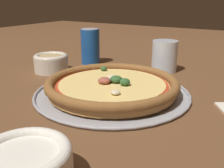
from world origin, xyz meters
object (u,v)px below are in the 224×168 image
object	(u,v)px
pizza	(112,85)
drinking_cup	(165,56)
bowl_far	(25,166)
beverage_can	(90,46)
pizza_tray	(112,93)
bowl_near	(51,62)

from	to	relation	value
pizza	drinking_cup	world-z (taller)	drinking_cup
bowl_far	beverage_can	bearing A→B (deg)	-151.26
pizza_tray	bowl_near	xyz separation A→B (m)	(-0.08, -0.28, 0.03)
bowl_far	pizza	bearing A→B (deg)	-166.67
drinking_cup	beverage_can	world-z (taller)	beverage_can
pizza	drinking_cup	size ratio (longest dim) A/B	3.30
bowl_far	drinking_cup	bearing A→B (deg)	-175.44
bowl_near	beverage_can	bearing A→B (deg)	163.68
bowl_far	beverage_can	size ratio (longest dim) A/B	0.96
drinking_cup	beverage_can	distance (m)	0.27
pizza	beverage_can	world-z (taller)	beverage_can
drinking_cup	bowl_near	bearing A→B (deg)	-58.12
bowl_far	beverage_can	world-z (taller)	beverage_can
pizza	bowl_far	xyz separation A→B (m)	(0.34, 0.08, 0.00)
pizza_tray	bowl_far	distance (m)	0.35
beverage_can	pizza	bearing A→B (deg)	45.14
bowl_near	pizza_tray	bearing A→B (deg)	74.28
bowl_near	pizza	bearing A→B (deg)	74.28
bowl_far	beverage_can	distance (m)	0.65
bowl_near	drinking_cup	distance (m)	0.36
bowl_far	drinking_cup	size ratio (longest dim) A/B	1.21
bowl_far	drinking_cup	xyz separation A→B (m)	(-0.61, -0.05, 0.02)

